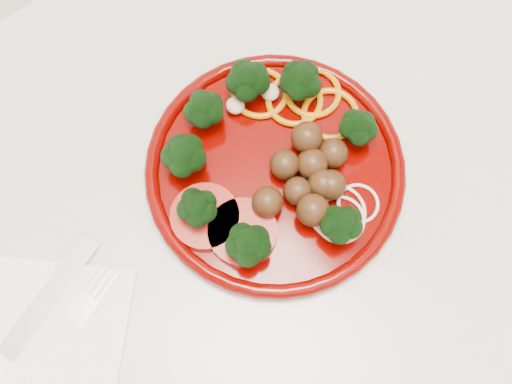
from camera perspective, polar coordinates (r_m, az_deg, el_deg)
counter at (r=1.04m, az=-7.09°, el=-12.13°), size 2.40×0.60×0.90m
plate at (r=0.61m, az=1.63°, el=2.34°), size 0.25×0.25×0.05m
napkin at (r=0.61m, az=-20.36°, el=-13.88°), size 0.25×0.25×0.00m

